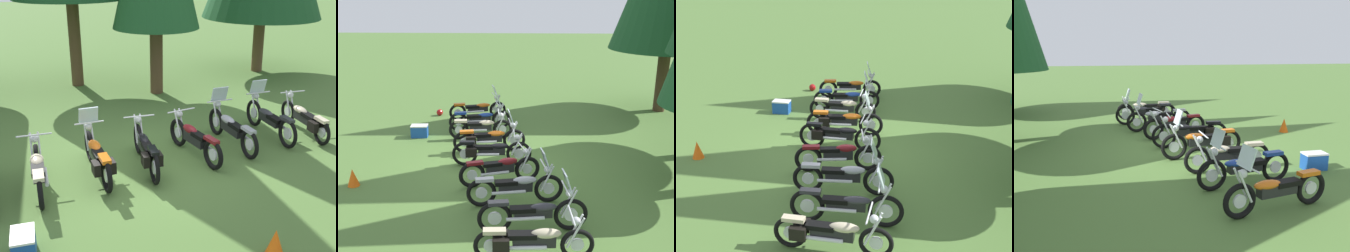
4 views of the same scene
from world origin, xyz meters
The scene contains 10 objects.
ground_plane centered at (0.00, 0.00, 0.00)m, with size 80.00×80.00×0.00m, color #4C7033.
motorcycle_2 centered at (-2.36, -0.69, 0.44)m, with size 0.74×2.22×1.00m.
motorcycle_3 centered at (-1.12, -0.33, 0.48)m, with size 0.79×2.33×1.38m.
motorcycle_4 centered at (-0.02, -0.20, 0.46)m, with size 0.74×2.36×1.03m.
motorcycle_5 centered at (1.21, 0.18, 0.45)m, with size 0.94×2.17×1.01m.
motorcycle_6 centered at (2.31, 0.62, 0.47)m, with size 0.75×2.37×1.37m.
motorcycle_7 centered at (3.53, 1.02, 0.47)m, with size 0.72×2.40×1.39m.
motorcycle_8 centered at (4.54, 0.93, 0.44)m, with size 0.75×2.34×0.99m.
picnic_cooler centered at (-2.50, -2.91, 0.22)m, with size 0.42×0.61×0.43m.
traffic_cone centered at (1.47, -3.77, 0.24)m, with size 0.32×0.32×0.48m, color #EA590F.
Camera 1 is at (-1.51, -9.21, 4.58)m, focal length 47.35 mm.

